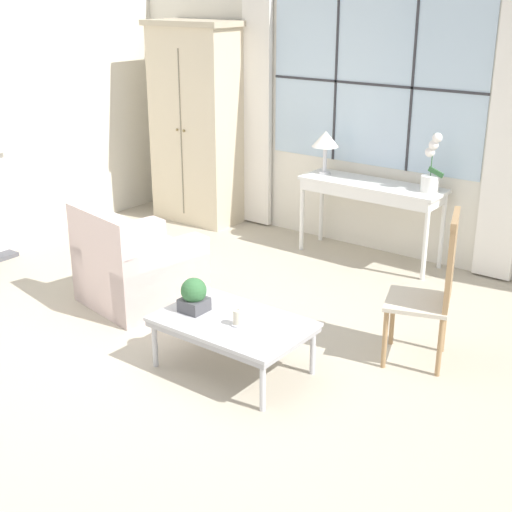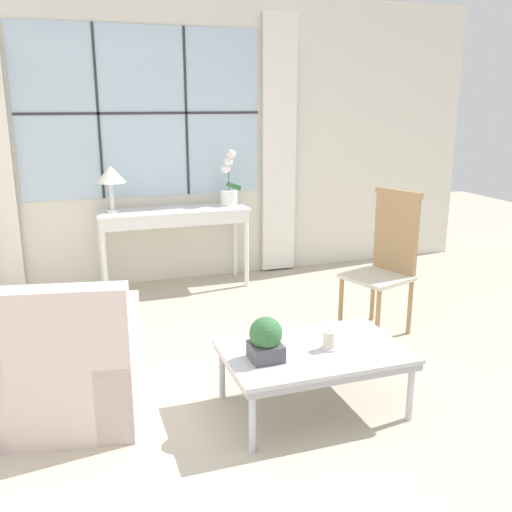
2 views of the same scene
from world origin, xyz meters
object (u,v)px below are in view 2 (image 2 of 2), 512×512
at_px(side_chair_wooden, 387,255).
at_px(coffee_table, 314,355).
at_px(potted_orchid, 229,185).
at_px(table_lamp, 111,176).
at_px(console_table, 173,218).
at_px(pillar_candle, 329,341).
at_px(potted_plant_small, 266,339).
at_px(armchair_upholstered, 64,367).

relative_size(side_chair_wooden, coffee_table, 1.07).
bearing_deg(potted_orchid, table_lamp, -179.04).
bearing_deg(console_table, side_chair_wooden, -49.44).
relative_size(potted_orchid, coffee_table, 0.52).
bearing_deg(pillar_candle, potted_plant_small, -178.77).
distance_m(armchair_upholstered, coffee_table, 1.46).
relative_size(armchair_upholstered, potted_plant_small, 4.01).
bearing_deg(console_table, table_lamp, 177.22).
relative_size(potted_orchid, potted_plant_small, 2.19).
relative_size(potted_orchid, side_chair_wooden, 0.49).
xyz_separation_m(side_chair_wooden, pillar_candle, (-0.98, -0.99, -0.18)).
height_order(potted_orchid, armchair_upholstered, potted_orchid).
distance_m(armchair_upholstered, side_chair_wooden, 2.53).
bearing_deg(potted_plant_small, potted_orchid, 77.91).
bearing_deg(table_lamp, coffee_table, -71.23).
bearing_deg(table_lamp, side_chair_wooden, -40.20).
relative_size(console_table, potted_plant_small, 5.75).
xyz_separation_m(coffee_table, potted_plant_small, (-0.32, -0.04, 0.16)).
distance_m(console_table, armchair_upholstered, 2.42).
relative_size(console_table, table_lamp, 3.31).
relative_size(potted_plant_small, pillar_candle, 2.02).
relative_size(armchair_upholstered, pillar_candle, 8.10).
distance_m(side_chair_wooden, potted_plant_small, 1.70).
bearing_deg(table_lamp, potted_orchid, 0.96).
distance_m(side_chair_wooden, coffee_table, 1.45).
height_order(table_lamp, potted_plant_small, table_lamp).
bearing_deg(coffee_table, armchair_upholstered, 162.78).
bearing_deg(side_chair_wooden, potted_plant_small, -144.00).
bearing_deg(pillar_candle, side_chair_wooden, 45.27).
xyz_separation_m(console_table, table_lamp, (-0.56, 0.03, 0.43)).
bearing_deg(side_chair_wooden, table_lamp, 139.80).
distance_m(potted_orchid, coffee_table, 2.70).
distance_m(potted_orchid, potted_plant_small, 2.76).
xyz_separation_m(side_chair_wooden, potted_plant_small, (-1.37, -1.00, -0.11)).
bearing_deg(potted_orchid, coffee_table, -95.53).
xyz_separation_m(console_table, armchair_upholstered, (-1.07, -2.13, -0.41)).
bearing_deg(potted_plant_small, table_lamp, 102.10).
bearing_deg(coffee_table, pillar_candle, -24.91).
bearing_deg(armchair_upholstered, side_chair_wooden, 12.02).
xyz_separation_m(table_lamp, coffee_table, (0.88, -2.59, -0.78)).
distance_m(potted_orchid, side_chair_wooden, 1.88).
bearing_deg(side_chair_wooden, console_table, 130.56).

